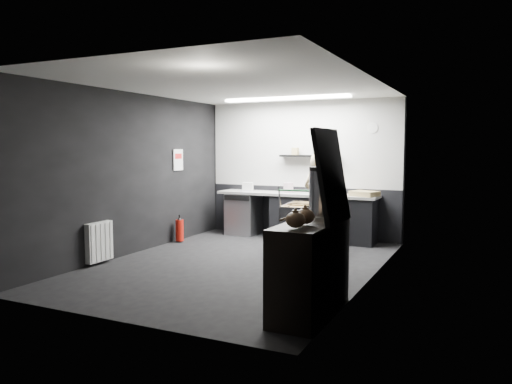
% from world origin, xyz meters
% --- Properties ---
extents(floor, '(5.50, 5.50, 0.00)m').
position_xyz_m(floor, '(0.00, 0.00, 0.00)').
color(floor, black).
rests_on(floor, ground).
extents(ceiling, '(5.50, 5.50, 0.00)m').
position_xyz_m(ceiling, '(0.00, 0.00, 2.70)').
color(ceiling, silver).
rests_on(ceiling, wall_back).
extents(wall_back, '(5.50, 0.00, 5.50)m').
position_xyz_m(wall_back, '(0.00, 2.75, 1.35)').
color(wall_back, black).
rests_on(wall_back, floor).
extents(wall_front, '(5.50, 0.00, 5.50)m').
position_xyz_m(wall_front, '(0.00, -2.75, 1.35)').
color(wall_front, black).
rests_on(wall_front, floor).
extents(wall_left, '(0.00, 5.50, 5.50)m').
position_xyz_m(wall_left, '(-2.00, 0.00, 1.35)').
color(wall_left, black).
rests_on(wall_left, floor).
extents(wall_right, '(0.00, 5.50, 5.50)m').
position_xyz_m(wall_right, '(2.00, 0.00, 1.35)').
color(wall_right, black).
rests_on(wall_right, floor).
extents(kitchen_wall_panel, '(3.95, 0.02, 1.70)m').
position_xyz_m(kitchen_wall_panel, '(0.00, 2.73, 1.85)').
color(kitchen_wall_panel, '#BBBBB6').
rests_on(kitchen_wall_panel, wall_back).
extents(dado_panel, '(3.95, 0.02, 1.00)m').
position_xyz_m(dado_panel, '(0.00, 2.73, 0.50)').
color(dado_panel, black).
rests_on(dado_panel, wall_back).
extents(floating_shelf, '(1.20, 0.22, 0.04)m').
position_xyz_m(floating_shelf, '(0.20, 2.62, 1.62)').
color(floating_shelf, black).
rests_on(floating_shelf, wall_back).
extents(wall_clock, '(0.20, 0.03, 0.20)m').
position_xyz_m(wall_clock, '(1.40, 2.72, 2.15)').
color(wall_clock, silver).
rests_on(wall_clock, wall_back).
extents(poster, '(0.02, 0.30, 0.40)m').
position_xyz_m(poster, '(-1.98, 1.30, 1.55)').
color(poster, white).
rests_on(poster, wall_left).
extents(poster_red_band, '(0.02, 0.22, 0.10)m').
position_xyz_m(poster_red_band, '(-1.98, 1.30, 1.62)').
color(poster_red_band, red).
rests_on(poster_red_band, poster).
extents(radiator, '(0.10, 0.50, 0.60)m').
position_xyz_m(radiator, '(-1.94, -0.90, 0.35)').
color(radiator, silver).
rests_on(radiator, wall_left).
extents(ceiling_strip, '(2.40, 0.20, 0.04)m').
position_xyz_m(ceiling_strip, '(0.00, 1.85, 2.67)').
color(ceiling_strip, white).
rests_on(ceiling_strip, ceiling).
extents(prep_counter, '(3.20, 0.61, 0.90)m').
position_xyz_m(prep_counter, '(0.14, 2.42, 0.46)').
color(prep_counter, black).
rests_on(prep_counter, floor).
extents(person, '(0.70, 0.55, 1.68)m').
position_xyz_m(person, '(0.60, 1.97, 0.84)').
color(person, beige).
rests_on(person, floor).
extents(shopping_cart, '(0.71, 1.07, 1.12)m').
position_xyz_m(shopping_cart, '(0.57, 1.28, 0.53)').
color(shopping_cart, silver).
rests_on(shopping_cart, floor).
extents(sideboard, '(0.57, 1.33, 1.99)m').
position_xyz_m(sideboard, '(1.74, -1.65, 0.63)').
color(sideboard, black).
rests_on(sideboard, floor).
extents(fire_extinguisher, '(0.15, 0.15, 0.50)m').
position_xyz_m(fire_extinguisher, '(-1.85, 1.13, 0.24)').
color(fire_extinguisher, red).
rests_on(fire_extinguisher, floor).
extents(cardboard_box, '(0.56, 0.49, 0.09)m').
position_xyz_m(cardboard_box, '(1.35, 2.37, 0.95)').
color(cardboard_box, '#A18B56').
rests_on(cardboard_box, prep_counter).
extents(pink_tub, '(0.19, 0.19, 0.19)m').
position_xyz_m(pink_tub, '(-0.16, 2.42, 1.00)').
color(pink_tub, beige).
rests_on(pink_tub, prep_counter).
extents(white_container, '(0.23, 0.20, 0.18)m').
position_xyz_m(white_container, '(-1.02, 2.37, 0.99)').
color(white_container, silver).
rests_on(white_container, prep_counter).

